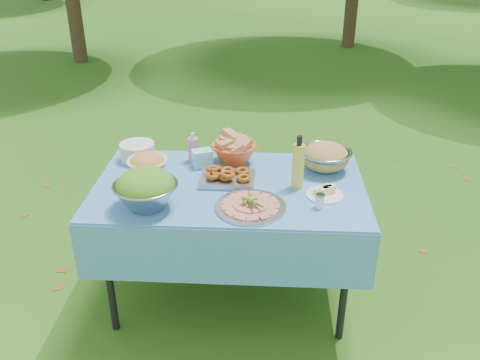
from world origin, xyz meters
name	(u,v)px	position (x,y,z in m)	size (l,w,h in m)	color
ground	(231,294)	(0.00, 0.00, 0.00)	(80.00, 80.00, 0.00)	#0C3C0B
picnic_table	(230,243)	(0.00, 0.00, 0.38)	(1.46, 0.86, 0.76)	#84C3FF
salad_bowl	(145,189)	(-0.39, -0.26, 0.86)	(0.32, 0.32, 0.21)	#989CA0
pasta_bowl_white	(147,163)	(-0.47, 0.11, 0.82)	(0.22, 0.22, 0.12)	silver
plate_stack	(138,151)	(-0.57, 0.30, 0.81)	(0.21, 0.21, 0.10)	silver
wipes_box	(202,158)	(-0.17, 0.22, 0.81)	(0.11, 0.08, 0.10)	#91E1EF
sanitizer_bottle	(193,147)	(-0.24, 0.30, 0.85)	(0.06, 0.06, 0.18)	#CC7796
bread_bowl	(234,148)	(0.01, 0.29, 0.85)	(0.26, 0.26, 0.18)	#E64C1A
pasta_bowl_steel	(325,156)	(0.53, 0.23, 0.84)	(0.30, 0.30, 0.16)	#989CA0
fried_tray	(228,176)	(-0.01, 0.03, 0.80)	(0.30, 0.21, 0.07)	#A3A3A7
charcuterie_platter	(251,201)	(0.12, -0.24, 0.80)	(0.36, 0.36, 0.08)	#B5B8BD
oil_bottle	(298,162)	(0.37, 0.00, 0.91)	(0.07, 0.07, 0.29)	#C1D03F
cheese_plate	(325,191)	(0.51, -0.09, 0.79)	(0.20, 0.20, 0.05)	silver
shaker	(320,201)	(0.47, -0.21, 0.80)	(0.05, 0.05, 0.07)	white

